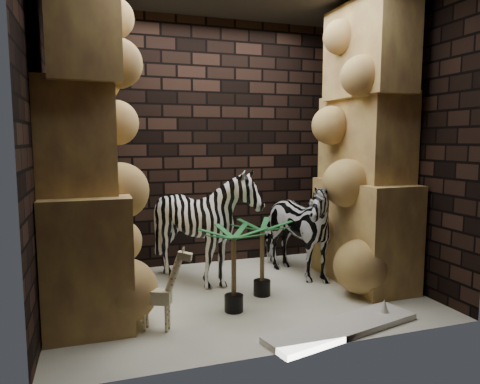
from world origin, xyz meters
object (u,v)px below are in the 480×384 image
object	(u,v)px
giraffe_toy	(156,288)
surfboard	(343,328)
palm_back	(234,269)
zebra_right	(292,221)
zebra_left	(204,233)
palm_front	(262,258)

from	to	relation	value
giraffe_toy	surfboard	world-z (taller)	giraffe_toy
giraffe_toy	palm_back	bearing A→B (deg)	38.97
zebra_right	zebra_left	bearing A→B (deg)	162.88
zebra_right	palm_back	distance (m)	1.24
giraffe_toy	zebra_right	bearing A→B (deg)	54.79
zebra_right	zebra_left	xyz separation A→B (m)	(-1.01, 0.01, -0.07)
zebra_right	palm_front	xyz separation A→B (m)	(-0.54, -0.46, -0.26)
zebra_left	surfboard	distance (m)	1.74
palm_back	zebra_left	bearing A→B (deg)	95.63
zebra_right	zebra_left	size ratio (longest dim) A/B	1.02
zebra_right	palm_back	world-z (taller)	zebra_right
zebra_left	giraffe_toy	xyz separation A→B (m)	(-0.64, -0.96, -0.21)
palm_front	palm_back	xyz separation A→B (m)	(-0.39, -0.31, 0.01)
surfboard	zebra_right	bearing A→B (deg)	68.08
zebra_right	palm_back	size ratio (longest dim) A/B	1.66
giraffe_toy	palm_front	distance (m)	1.21
zebra_left	palm_back	bearing A→B (deg)	-78.73
zebra_left	giraffe_toy	bearing A→B (deg)	-118.04
palm_back	palm_front	bearing A→B (deg)	38.13
zebra_right	surfboard	xyz separation A→B (m)	(-0.21, -1.44, -0.62)
zebra_left	giraffe_toy	size ratio (longest dim) A/B	1.76
palm_front	zebra_right	bearing A→B (deg)	40.58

